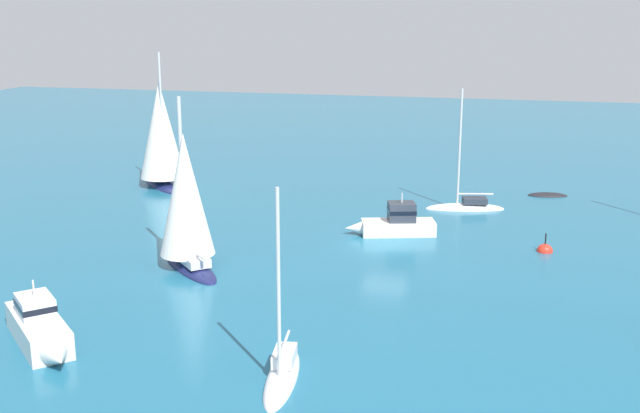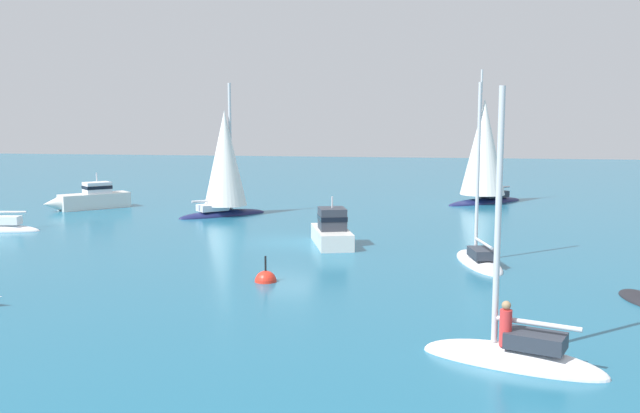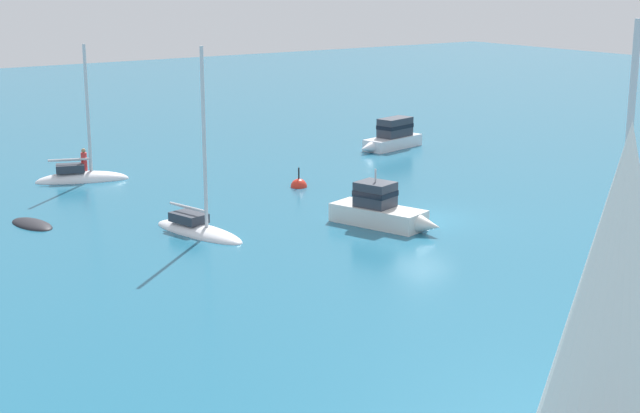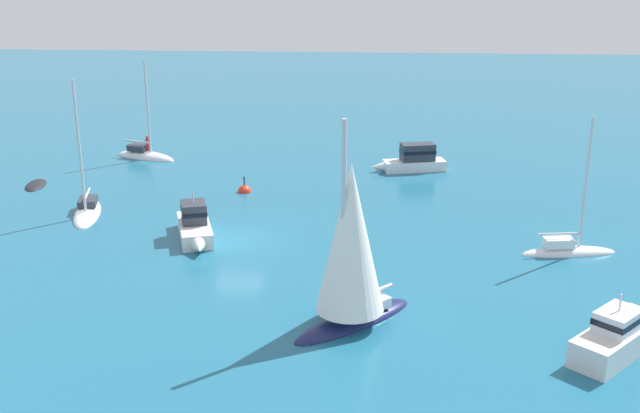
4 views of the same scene
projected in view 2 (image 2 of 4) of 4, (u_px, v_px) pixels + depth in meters
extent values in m
plane|color=#1E607F|center=(287.00, 242.00, 36.30)|extent=(160.00, 160.00, 0.00)
cube|color=silver|center=(332.00, 237.00, 35.50)|extent=(4.59, 2.83, 0.83)
cone|color=silver|center=(325.00, 229.00, 38.09)|extent=(1.27, 1.11, 0.83)
cube|color=#2D333D|center=(332.00, 219.00, 35.20)|extent=(1.87, 1.71, 1.10)
cube|color=black|center=(332.00, 218.00, 35.20)|extent=(1.92, 1.76, 0.24)
cylinder|color=silver|center=(332.00, 202.00, 35.10)|extent=(0.08, 0.08, 0.58)
cube|color=white|center=(7.00, 220.00, 39.83)|extent=(0.96, 1.57, 0.47)
cylinder|color=silver|center=(7.00, 212.00, 39.77)|extent=(0.43, 2.20, 0.11)
ellipsoid|color=white|center=(512.00, 364.00, 18.37)|extent=(2.96, 5.09, 1.05)
cube|color=#2D333D|center=(536.00, 341.00, 17.99)|extent=(1.40, 1.71, 0.41)
cylinder|color=silver|center=(498.00, 217.00, 18.12)|extent=(0.17, 0.17, 6.76)
cylinder|color=silver|center=(537.00, 324.00, 17.92)|extent=(0.88, 2.13, 0.13)
cylinder|color=red|center=(506.00, 328.00, 18.16)|extent=(0.32, 0.32, 0.97)
sphere|color=#9D7B55|center=(506.00, 305.00, 18.08)|extent=(0.24, 0.24, 0.24)
ellipsoid|color=white|center=(479.00, 263.00, 31.04)|extent=(5.45, 2.63, 0.78)
cube|color=#2D333D|center=(483.00, 253.00, 30.34)|extent=(1.77, 1.36, 0.40)
cylinder|color=silver|center=(478.00, 169.00, 31.03)|extent=(0.15, 0.15, 7.64)
cylinder|color=silver|center=(484.00, 243.00, 30.26)|extent=(2.33, 0.66, 0.12)
ellipsoid|color=#191E4C|center=(223.00, 215.00, 46.27)|extent=(5.50, 5.60, 0.76)
cube|color=silver|center=(212.00, 207.00, 45.78)|extent=(2.10, 2.12, 0.43)
cylinder|color=silver|center=(230.00, 147.00, 46.04)|extent=(0.20, 0.20, 8.36)
cylinder|color=silver|center=(212.00, 201.00, 45.70)|extent=(2.08, 2.14, 0.16)
cone|color=white|center=(225.00, 158.00, 45.92)|extent=(4.00, 4.00, 6.27)
cube|color=silver|center=(95.00, 201.00, 49.83)|extent=(4.61, 4.46, 1.09)
cone|color=silver|center=(52.00, 204.00, 48.07)|extent=(1.62, 1.62, 1.09)
cube|color=silver|center=(97.00, 188.00, 49.85)|extent=(2.16, 2.14, 0.80)
cube|color=black|center=(97.00, 187.00, 49.84)|extent=(2.21, 2.19, 0.24)
cylinder|color=silver|center=(97.00, 177.00, 49.75)|extent=(0.08, 0.08, 0.67)
ellipsoid|color=#191E4C|center=(485.00, 203.00, 53.19)|extent=(6.35, 6.63, 0.75)
cube|color=#2D333D|center=(494.00, 194.00, 53.60)|extent=(2.40, 2.46, 0.48)
cylinder|color=silver|center=(480.00, 135.00, 52.13)|extent=(0.16, 0.16, 9.66)
cylinder|color=silver|center=(494.00, 188.00, 53.56)|extent=(2.39, 2.55, 0.13)
cone|color=white|center=(484.00, 147.00, 52.46)|extent=(4.76, 4.76, 7.25)
sphere|color=red|center=(266.00, 282.00, 27.60)|extent=(0.88, 0.88, 0.88)
cylinder|color=black|center=(265.00, 263.00, 27.51)|extent=(0.08, 0.08, 0.60)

